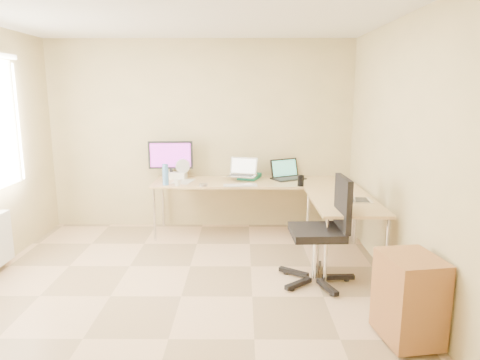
{
  "coord_description": "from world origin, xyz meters",
  "views": [
    {
      "loc": [
        0.58,
        -3.78,
        1.9
      ],
      "look_at": [
        0.55,
        1.1,
        0.9
      ],
      "focal_mm": 32.37,
      "sensor_mm": 36.0,
      "label": 1
    }
  ],
  "objects_px": {
    "desk_main": "(253,208)",
    "office_chair": "(316,235)",
    "laptop_return": "(360,192)",
    "laptop_black": "(289,169)",
    "cabinet": "(409,297)",
    "desk_fan": "(183,169)",
    "mug": "(177,183)",
    "laptop_center": "(242,167)",
    "desk_return": "(343,231)",
    "keyboard": "(240,185)",
    "water_bottle": "(166,174)",
    "monitor": "(171,160)"
  },
  "relations": [
    {
      "from": "laptop_black",
      "to": "water_bottle",
      "type": "bearing_deg",
      "value": 164.82
    },
    {
      "from": "desk_main",
      "to": "laptop_center",
      "type": "height_order",
      "value": "laptop_center"
    },
    {
      "from": "desk_return",
      "to": "office_chair",
      "type": "distance_m",
      "value": 0.65
    },
    {
      "from": "mug",
      "to": "laptop_center",
      "type": "bearing_deg",
      "value": 23.53
    },
    {
      "from": "laptop_center",
      "to": "desk_fan",
      "type": "relative_size",
      "value": 1.5
    },
    {
      "from": "mug",
      "to": "cabinet",
      "type": "relative_size",
      "value": 0.14
    },
    {
      "from": "desk_return",
      "to": "mug",
      "type": "distance_m",
      "value": 2.11
    },
    {
      "from": "desk_return",
      "to": "mug",
      "type": "relative_size",
      "value": 13.98
    },
    {
      "from": "laptop_return",
      "to": "mug",
      "type": "bearing_deg",
      "value": 73.14
    },
    {
      "from": "desk_return",
      "to": "desk_fan",
      "type": "height_order",
      "value": "desk_fan"
    },
    {
      "from": "monitor",
      "to": "laptop_black",
      "type": "xyz_separation_m",
      "value": [
        1.6,
        -0.06,
        -0.12
      ]
    },
    {
      "from": "laptop_black",
      "to": "cabinet",
      "type": "distance_m",
      "value": 2.84
    },
    {
      "from": "mug",
      "to": "office_chair",
      "type": "bearing_deg",
      "value": -37.9
    },
    {
      "from": "office_chair",
      "to": "desk_fan",
      "type": "bearing_deg",
      "value": 129.59
    },
    {
      "from": "laptop_return",
      "to": "laptop_black",
      "type": "bearing_deg",
      "value": 31.45
    },
    {
      "from": "desk_main",
      "to": "monitor",
      "type": "height_order",
      "value": "monitor"
    },
    {
      "from": "office_chair",
      "to": "cabinet",
      "type": "distance_m",
      "value": 1.2
    },
    {
      "from": "laptop_center",
      "to": "mug",
      "type": "xyz_separation_m",
      "value": [
        -0.81,
        -0.35,
        -0.13
      ]
    },
    {
      "from": "desk_main",
      "to": "desk_return",
      "type": "height_order",
      "value": "same"
    },
    {
      "from": "laptop_center",
      "to": "water_bottle",
      "type": "bearing_deg",
      "value": -147.39
    },
    {
      "from": "desk_return",
      "to": "water_bottle",
      "type": "bearing_deg",
      "value": 160.04
    },
    {
      "from": "mug",
      "to": "desk_fan",
      "type": "height_order",
      "value": "desk_fan"
    },
    {
      "from": "mug",
      "to": "office_chair",
      "type": "distance_m",
      "value": 2.0
    },
    {
      "from": "keyboard",
      "to": "mug",
      "type": "xyz_separation_m",
      "value": [
        -0.79,
        0.0,
        0.03
      ]
    },
    {
      "from": "keyboard",
      "to": "cabinet",
      "type": "xyz_separation_m",
      "value": [
        1.3,
        -2.28,
        -0.38
      ]
    },
    {
      "from": "laptop_return",
      "to": "water_bottle",
      "type": "bearing_deg",
      "value": 73.06
    },
    {
      "from": "desk_main",
      "to": "mug",
      "type": "relative_size",
      "value": 28.5
    },
    {
      "from": "desk_main",
      "to": "office_chair",
      "type": "xyz_separation_m",
      "value": [
        0.59,
        -1.51,
        0.14
      ]
    },
    {
      "from": "desk_main",
      "to": "keyboard",
      "type": "relative_size",
      "value": 6.26
    },
    {
      "from": "water_bottle",
      "to": "laptop_center",
      "type": "bearing_deg",
      "value": 16.79
    },
    {
      "from": "mug",
      "to": "laptop_black",
      "type": "bearing_deg",
      "value": 16.87
    },
    {
      "from": "monitor",
      "to": "desk_main",
      "type": "bearing_deg",
      "value": -12.76
    },
    {
      "from": "desk_fan",
      "to": "cabinet",
      "type": "bearing_deg",
      "value": -74.18
    },
    {
      "from": "monitor",
      "to": "keyboard",
      "type": "bearing_deg",
      "value": -30.27
    },
    {
      "from": "monitor",
      "to": "mug",
      "type": "height_order",
      "value": "monitor"
    },
    {
      "from": "laptop_center",
      "to": "office_chair",
      "type": "distance_m",
      "value": 1.78
    },
    {
      "from": "desk_fan",
      "to": "keyboard",
      "type": "bearing_deg",
      "value": -53.42
    },
    {
      "from": "laptop_return",
      "to": "desk_return",
      "type": "bearing_deg",
      "value": 73.3
    },
    {
      "from": "desk_return",
      "to": "water_bottle",
      "type": "xyz_separation_m",
      "value": [
        -2.1,
        0.76,
        0.5
      ]
    },
    {
      "from": "mug",
      "to": "desk_fan",
      "type": "xyz_separation_m",
      "value": [
        0.01,
        0.5,
        0.08
      ]
    },
    {
      "from": "keyboard",
      "to": "cabinet",
      "type": "relative_size",
      "value": 0.64
    },
    {
      "from": "water_bottle",
      "to": "desk_fan",
      "type": "height_order",
      "value": "water_bottle"
    },
    {
      "from": "cabinet",
      "to": "office_chair",
      "type": "bearing_deg",
      "value": 107.41
    },
    {
      "from": "water_bottle",
      "to": "laptop_black",
      "type": "bearing_deg",
      "value": 13.24
    },
    {
      "from": "desk_return",
      "to": "cabinet",
      "type": "bearing_deg",
      "value": -84.56
    },
    {
      "from": "desk_return",
      "to": "laptop_return",
      "type": "bearing_deg",
      "value": -19.71
    },
    {
      "from": "laptop_black",
      "to": "desk_fan",
      "type": "xyz_separation_m",
      "value": [
        -1.44,
        0.06,
        -0.01
      ]
    },
    {
      "from": "desk_fan",
      "to": "laptop_center",
      "type": "bearing_deg",
      "value": -31.21
    },
    {
      "from": "mug",
      "to": "water_bottle",
      "type": "xyz_separation_m",
      "value": [
        -0.16,
        0.06,
        0.09
      ]
    },
    {
      "from": "water_bottle",
      "to": "desk_fan",
      "type": "bearing_deg",
      "value": 69.31
    }
  ]
}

